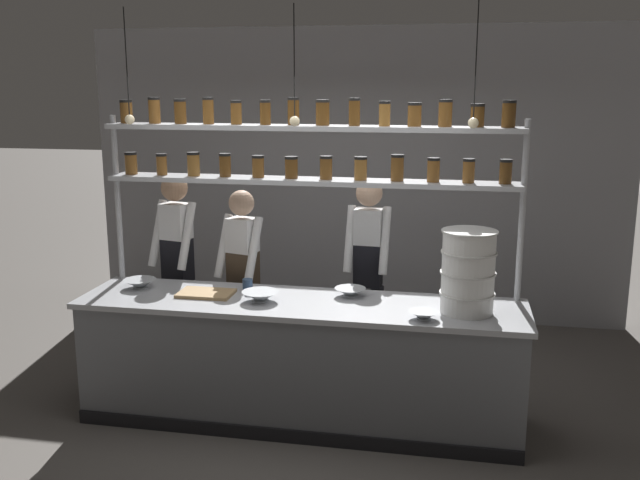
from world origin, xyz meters
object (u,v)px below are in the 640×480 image
object	(u,v)px
spice_shelf_unit	(310,158)
prep_bowl_near_left	(424,315)
chef_right	(368,267)
prep_bowl_near_right	(140,284)
chef_center	(243,275)
cutting_board	(206,293)
prep_bowl_center_front	(350,292)
chef_left	(177,261)
container_stack	(468,272)
serving_cup_front	(248,284)
prep_bowl_center_back	(260,297)

from	to	relation	value
spice_shelf_unit	prep_bowl_near_left	size ratio (longest dim) A/B	14.99
spice_shelf_unit	chef_right	distance (m)	1.13
prep_bowl_near_right	prep_bowl_near_left	bearing A→B (deg)	-8.68
chef_center	cutting_board	distance (m)	0.58
chef_center	chef_right	size ratio (longest dim) A/B	0.95
prep_bowl_center_front	chef_left	bearing A→B (deg)	163.79
container_stack	prep_bowl_near_left	xyz separation A→B (m)	(-0.28, -0.21, -0.26)
container_stack	cutting_board	xyz separation A→B (m)	(-1.89, 0.05, -0.28)
spice_shelf_unit	chef_left	size ratio (longest dim) A/B	1.80
chef_right	prep_bowl_near_left	world-z (taller)	chef_right
cutting_board	chef_right	bearing A→B (deg)	36.38
container_stack	prep_bowl_near_right	size ratio (longest dim) A/B	2.29
chef_right	serving_cup_front	size ratio (longest dim) A/B	20.66
chef_left	cutting_board	world-z (taller)	chef_left
chef_left	prep_bowl_center_front	world-z (taller)	chef_left
spice_shelf_unit	container_stack	size ratio (longest dim) A/B	5.44
prep_bowl_center_front	spice_shelf_unit	bearing A→B (deg)	156.74
spice_shelf_unit	prep_bowl_center_back	world-z (taller)	spice_shelf_unit
prep_bowl_center_front	container_stack	bearing A→B (deg)	-14.47
chef_center	prep_bowl_near_right	world-z (taller)	chef_center
chef_right	serving_cup_front	xyz separation A→B (m)	(-0.84, -0.62, -0.02)
prep_bowl_near_left	container_stack	bearing A→B (deg)	36.64
chef_center	cutting_board	size ratio (longest dim) A/B	4.06
chef_center	prep_bowl_center_front	bearing A→B (deg)	-6.14
prep_bowl_near_left	prep_bowl_near_right	bearing A→B (deg)	171.32
cutting_board	serving_cup_front	world-z (taller)	serving_cup_front
chef_center	cutting_board	bearing A→B (deg)	-84.13
chef_left	prep_bowl_near_right	world-z (taller)	chef_left
spice_shelf_unit	serving_cup_front	bearing A→B (deg)	-166.01
container_stack	prep_bowl_center_front	xyz separation A→B (m)	(-0.84, 0.22, -0.26)
spice_shelf_unit	cutting_board	bearing A→B (deg)	-156.85
prep_bowl_near_right	serving_cup_front	distance (m)	0.83
chef_right	prep_bowl_center_back	xyz separation A→B (m)	(-0.66, -0.89, -0.03)
chef_right	prep_bowl_center_front	size ratio (longest dim) A/B	7.35
prep_bowl_center_front	prep_bowl_near_right	distance (m)	1.62
prep_bowl_near_left	prep_bowl_center_back	distance (m)	1.19
prep_bowl_near_left	prep_bowl_center_back	xyz separation A→B (m)	(-1.17, 0.18, 0.01)
spice_shelf_unit	prep_bowl_center_front	world-z (taller)	spice_shelf_unit
chef_right	prep_bowl_center_front	distance (m)	0.65
chef_center	prep_bowl_near_right	size ratio (longest dim) A/B	6.49
container_stack	prep_bowl_near_left	bearing A→B (deg)	-143.36
spice_shelf_unit	chef_center	distance (m)	1.19
spice_shelf_unit	chef_right	size ratio (longest dim) A/B	1.83
chef_right	prep_bowl_near_right	xyz separation A→B (m)	(-1.67, -0.74, -0.03)
chef_right	prep_bowl_near_right	distance (m)	1.82
prep_bowl_center_back	container_stack	bearing A→B (deg)	1.18
chef_center	container_stack	size ratio (longest dim) A/B	2.83
chef_center	prep_bowl_center_back	distance (m)	0.73
container_stack	serving_cup_front	size ratio (longest dim) A/B	6.96
spice_shelf_unit	prep_bowl_near_left	xyz separation A→B (m)	(0.89, -0.57, -0.97)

